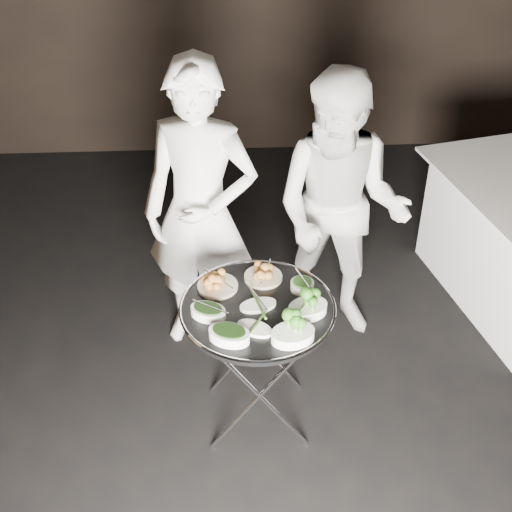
{
  "coord_description": "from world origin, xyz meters",
  "views": [
    {
      "loc": [
        -0.3,
        -2.13,
        2.94
      ],
      "look_at": [
        -0.17,
        0.58,
        0.95
      ],
      "focal_mm": 50.0,
      "sensor_mm": 36.0,
      "label": 1
    }
  ],
  "objects_px": {
    "waiter_left": "(201,214)",
    "waiter_right": "(340,211)",
    "tray_stand": "(257,360)",
    "serving_tray": "(258,309)"
  },
  "relations": [
    {
      "from": "waiter_left",
      "to": "waiter_right",
      "type": "height_order",
      "value": "waiter_left"
    },
    {
      "from": "waiter_right",
      "to": "serving_tray",
      "type": "bearing_deg",
      "value": -102.54
    },
    {
      "from": "serving_tray",
      "to": "waiter_right",
      "type": "distance_m",
      "value": 0.89
    },
    {
      "from": "waiter_left",
      "to": "tray_stand",
      "type": "bearing_deg",
      "value": -51.78
    },
    {
      "from": "serving_tray",
      "to": "waiter_right",
      "type": "height_order",
      "value": "waiter_right"
    },
    {
      "from": "tray_stand",
      "to": "waiter_left",
      "type": "height_order",
      "value": "waiter_left"
    },
    {
      "from": "tray_stand",
      "to": "waiter_left",
      "type": "distance_m",
      "value": 0.84
    },
    {
      "from": "waiter_right",
      "to": "tray_stand",
      "type": "bearing_deg",
      "value": -102.54
    },
    {
      "from": "tray_stand",
      "to": "waiter_right",
      "type": "distance_m",
      "value": 0.97
    },
    {
      "from": "tray_stand",
      "to": "waiter_right",
      "type": "bearing_deg",
      "value": 56.24
    }
  ]
}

